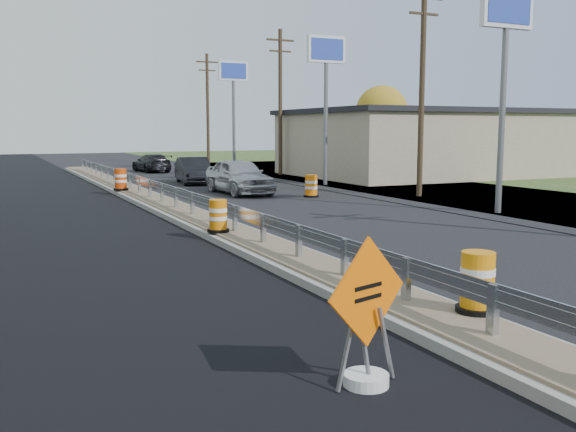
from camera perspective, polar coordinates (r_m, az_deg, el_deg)
name	(u,v)px	position (r m, az deg, el deg)	size (l,w,h in m)	color
ground	(263,251)	(16.05, -2.21, -3.14)	(140.00, 140.00, 0.00)	black
milled_overlay	(42,213)	(24.75, -21.02, 0.21)	(7.20, 120.00, 0.01)	black
median	(176,210)	(23.51, -9.90, 0.50)	(1.60, 55.00, 0.23)	gray
guardrail	(169,191)	(24.40, -10.56, 2.20)	(0.10, 46.15, 0.72)	silver
retail_building_near	(435,142)	(43.92, 12.96, 6.41)	(18.50, 12.50, 4.27)	tan
pylon_sign_south	(506,29)	(24.42, 18.80, 15.46)	(2.20, 0.30, 7.90)	slate
pylon_sign_mid	(326,63)	(34.93, 3.41, 13.39)	(2.20, 0.30, 7.90)	slate
pylon_sign_north	(233,81)	(47.65, -4.89, 11.86)	(2.20, 0.30, 7.90)	slate
utility_pole_smid	(422,85)	(29.47, 11.82, 11.29)	(1.90, 0.26, 9.40)	#473523
utility_pole_nmid	(280,99)	(42.41, -0.69, 10.32)	(1.90, 0.26, 9.40)	#473523
utility_pole_north	(208,107)	(56.38, -7.15, 9.62)	(1.90, 0.26, 9.40)	#473523
tree_far_yellow	(382,112)	(58.22, 8.32, 9.15)	(4.62, 4.62, 6.86)	#473523
caution_sign	(367,349)	(7.75, 7.00, -11.66)	(1.26, 0.55, 1.81)	white
barrel_median_near	(477,283)	(10.30, 16.48, -5.76)	(0.64, 0.64, 0.94)	black
barrel_median_mid	(218,216)	(17.62, -6.23, -0.04)	(0.61, 0.61, 0.89)	black
barrel_median_far	(121,180)	(30.52, -14.66, 3.12)	(0.67, 0.67, 0.99)	black
barrel_shoulder_near	(311,186)	(28.74, 2.07, 2.64)	(0.68, 0.68, 1.00)	black
car_silver	(239,176)	(30.27, -4.38, 3.56)	(1.97, 4.89, 1.67)	#AEAFB3
car_dark_mid	(194,170)	(36.19, -8.37, 4.03)	(1.56, 4.47, 1.47)	black
car_dark_far	(152,163)	(46.72, -12.03, 4.64)	(1.78, 4.37, 1.27)	black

